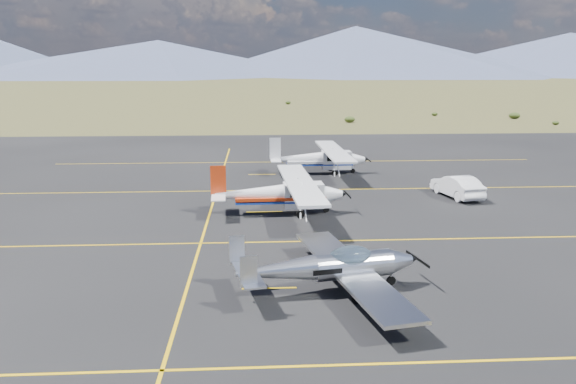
# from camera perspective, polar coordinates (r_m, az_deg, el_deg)

# --- Properties ---
(ground) EXTENTS (1600.00, 1600.00, 0.00)m
(ground) POSITION_cam_1_polar(r_m,az_deg,el_deg) (24.29, 5.01, -6.43)
(ground) COLOR #383D1C
(ground) RESTS_ON ground
(apron) EXTENTS (72.00, 72.00, 0.02)m
(apron) POSITION_cam_1_polar(r_m,az_deg,el_deg) (30.93, 3.16, -2.19)
(apron) COLOR black
(apron) RESTS_ON ground
(aircraft_low_wing) EXTENTS (6.73, 9.26, 2.00)m
(aircraft_low_wing) POSITION_cam_1_polar(r_m,az_deg,el_deg) (20.19, 4.51, -7.57)
(aircraft_low_wing) COLOR silver
(aircraft_low_wing) RESTS_ON apron
(aircraft_cessna) EXTENTS (6.48, 10.82, 2.74)m
(aircraft_cessna) POSITION_cam_1_polar(r_m,az_deg,el_deg) (30.48, -0.81, -0.04)
(aircraft_cessna) COLOR silver
(aircraft_cessna) RESTS_ON apron
(aircraft_plain) EXTENTS (6.45, 10.77, 2.73)m
(aircraft_plain) POSITION_cam_1_polar(r_m,az_deg,el_deg) (42.09, 3.22, 3.49)
(aircraft_plain) COLOR silver
(aircraft_plain) RESTS_ON apron
(sedan) EXTENTS (2.25, 4.38, 1.38)m
(sedan) POSITION_cam_1_polar(r_m,az_deg,el_deg) (36.07, 16.79, 0.57)
(sedan) COLOR white
(sedan) RESTS_ON apron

